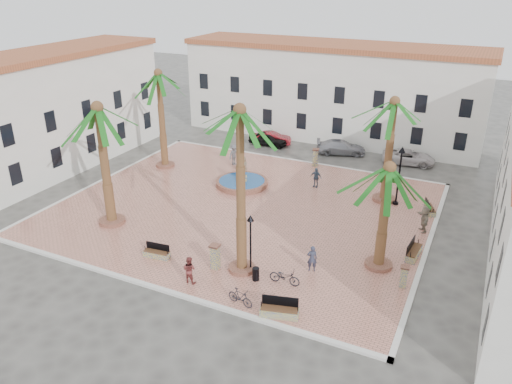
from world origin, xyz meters
TOP-DOWN VIEW (x-y plane):
  - ground at (0.00, 0.00)m, footprint 120.00×120.00m
  - plaza at (0.00, 0.00)m, footprint 26.00×22.00m
  - kerb_n at (0.00, 11.00)m, footprint 26.30×0.30m
  - kerb_s at (0.00, -11.00)m, footprint 26.30×0.30m
  - kerb_e at (13.00, 0.00)m, footprint 0.30×22.30m
  - kerb_w at (-13.00, 0.00)m, footprint 0.30×22.30m
  - building_north at (-0.00, 19.99)m, footprint 30.40×7.40m
  - building_west at (-19.00, 0.00)m, footprint 6.40×24.40m
  - fountain at (-2.04, 3.68)m, footprint 4.20×4.20m
  - palm_nw at (-10.11, 4.52)m, footprint 5.25×5.25m
  - palm_sw at (-7.11, -6.03)m, footprint 5.77×5.77m
  - palm_s at (3.66, -7.42)m, footprint 5.08×5.08m
  - palm_e at (10.72, -3.59)m, footprint 5.23×5.23m
  - palm_ne at (8.95, 5.76)m, footprint 5.54×5.54m
  - bench_s at (-1.62, -8.42)m, footprint 1.69×0.68m
  - bench_se at (7.30, -10.38)m, footprint 2.05×1.09m
  - bench_e at (12.38, -1.61)m, footprint 0.76×1.98m
  - bench_ne at (12.38, 5.09)m, footprint 1.06×1.71m
  - lamppost_s at (4.15, -7.27)m, footprint 0.39×0.39m
  - lamppost_e at (9.91, 5.43)m, footprint 0.49×0.49m
  - bollard_se at (2.19, -7.93)m, footprint 0.57×0.57m
  - bollard_n at (1.84, 10.40)m, footprint 0.68×0.68m
  - bollard_e at (12.40, -5.09)m, footprint 0.53×0.53m
  - litter_bin at (4.83, -8.00)m, footprint 0.40×0.40m
  - cyclist_a at (7.34, -5.74)m, footprint 0.69×0.59m
  - bicycle_a at (6.43, -7.65)m, footprint 1.79×0.67m
  - cyclist_b at (1.60, -9.77)m, footprint 0.78×0.61m
  - bicycle_b at (5.10, -10.40)m, footprint 1.62×0.74m
  - pedestrian_fountain_a at (-3.02, 5.96)m, footprint 0.76×0.50m
  - pedestrian_fountain_b at (3.44, 5.94)m, footprint 0.99×0.49m
  - pedestrian_north at (-4.75, 7.51)m, footprint 1.02×1.37m
  - pedestrian_east at (12.40, 1.97)m, footprint 1.20×1.79m
  - car_black at (-4.46, 14.16)m, footprint 3.92×1.59m
  - car_red at (-4.21, 14.60)m, footprint 4.00×2.40m
  - car_silver at (2.85, 14.80)m, footprint 4.95×3.24m
  - car_white at (9.14, 14.85)m, footprint 4.92×2.89m

SIDE VIEW (x-z plane):
  - ground at x=0.00m, z-range 0.00..0.00m
  - plaza at x=0.00m, z-range 0.00..0.15m
  - kerb_n at x=0.00m, z-range 0.00..0.16m
  - kerb_s at x=0.00m, z-range 0.00..0.16m
  - kerb_e at x=13.00m, z-range 0.00..0.16m
  - kerb_w at x=-13.00m, z-range 0.00..0.16m
  - bench_ne at x=12.38m, z-range -0.04..0.83m
  - bench_s at x=-1.62m, z-range -0.04..0.83m
  - bench_e at x=12.38m, z-range -0.07..0.95m
  - bench_se at x=7.30m, z-range -0.08..0.96m
  - fountain at x=-2.04m, z-range -0.64..1.53m
  - litter_bin at x=4.83m, z-range 0.15..0.92m
  - bicycle_a at x=6.43m, z-range 0.15..1.08m
  - bicycle_b at x=5.10m, z-range 0.15..1.09m
  - car_red at x=-4.21m, z-range 0.00..1.25m
  - car_white at x=9.14m, z-range 0.00..1.29m
  - car_black at x=-4.46m, z-range 0.00..1.33m
  - car_silver at x=2.85m, z-range 0.00..1.33m
  - bollard_e at x=12.40m, z-range 0.17..1.48m
  - pedestrian_fountain_a at x=-3.02m, z-range 0.15..1.70m
  - cyclist_b at x=1.60m, z-range 0.15..1.75m
  - bollard_se at x=2.19m, z-range 0.18..1.74m
  - bollard_n at x=1.84m, z-range 0.18..1.74m
  - cyclist_a at x=7.34m, z-range 0.15..1.77m
  - pedestrian_fountain_b at x=3.44m, z-range 0.15..1.77m
  - pedestrian_east at x=12.40m, z-range 0.15..2.00m
  - pedestrian_north at x=-4.75m, z-range 0.15..2.04m
  - lamppost_s at x=4.15m, z-range 0.79..4.39m
  - lamppost_e at x=9.91m, z-range 0.95..5.47m
  - building_north at x=0.00m, z-range 0.02..9.52m
  - building_west at x=-19.00m, z-range 0.02..10.02m
  - palm_e at x=10.72m, z-range 2.27..8.85m
  - palm_ne at x=8.95m, z-range 2.85..10.82m
  - palm_sw at x=-7.11m, z-range 3.06..11.57m
  - palm_nw at x=-10.11m, z-range 3.17..11.74m
  - palm_s at x=3.66m, z-range 3.79..13.64m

